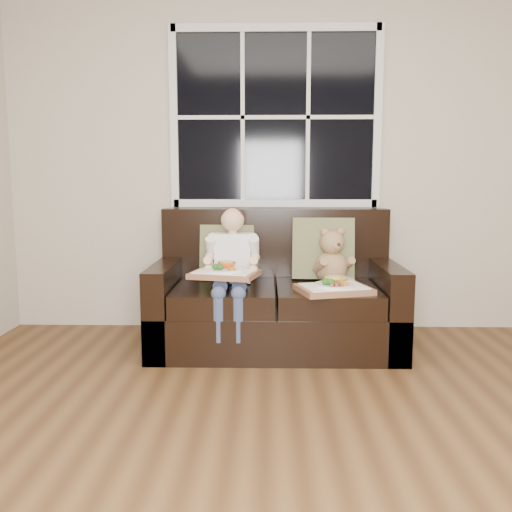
{
  "coord_description": "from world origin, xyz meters",
  "views": [
    {
      "loc": [
        -0.23,
        -1.78,
        1.17
      ],
      "look_at": [
        -0.3,
        1.85,
        0.67
      ],
      "focal_mm": 38.0,
      "sensor_mm": 36.0,
      "label": 1
    }
  ],
  "objects_px": {
    "child": "(232,259)",
    "tray_right": "(334,288)",
    "tray_left": "(225,272)",
    "loveseat": "(275,302)",
    "teddy_bear": "(332,260)"
  },
  "relations": [
    {
      "from": "loveseat",
      "to": "teddy_bear",
      "type": "xyz_separation_m",
      "value": [
        0.4,
        0.01,
        0.3
      ]
    },
    {
      "from": "tray_left",
      "to": "tray_right",
      "type": "bearing_deg",
      "value": 11.51
    },
    {
      "from": "teddy_bear",
      "to": "tray_left",
      "type": "height_order",
      "value": "teddy_bear"
    },
    {
      "from": "loveseat",
      "to": "child",
      "type": "xyz_separation_m",
      "value": [
        -0.3,
        -0.12,
        0.32
      ]
    },
    {
      "from": "loveseat",
      "to": "tray_left",
      "type": "bearing_deg",
      "value": -138.54
    },
    {
      "from": "loveseat",
      "to": "tray_right",
      "type": "distance_m",
      "value": 0.53
    },
    {
      "from": "tray_right",
      "to": "loveseat",
      "type": "bearing_deg",
      "value": 123.32
    },
    {
      "from": "child",
      "to": "tray_left",
      "type": "height_order",
      "value": "child"
    },
    {
      "from": "teddy_bear",
      "to": "loveseat",
      "type": "bearing_deg",
      "value": 162.91
    },
    {
      "from": "child",
      "to": "tray_right",
      "type": "bearing_deg",
      "value": -17.3
    },
    {
      "from": "tray_right",
      "to": "tray_left",
      "type": "bearing_deg",
      "value": 162.2
    },
    {
      "from": "tray_left",
      "to": "teddy_bear",
      "type": "bearing_deg",
      "value": 36.7
    },
    {
      "from": "child",
      "to": "teddy_bear",
      "type": "height_order",
      "value": "child"
    },
    {
      "from": "tray_right",
      "to": "teddy_bear",
      "type": "bearing_deg",
      "value": 70.53
    },
    {
      "from": "child",
      "to": "tray_left",
      "type": "bearing_deg",
      "value": -101.27
    }
  ]
}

